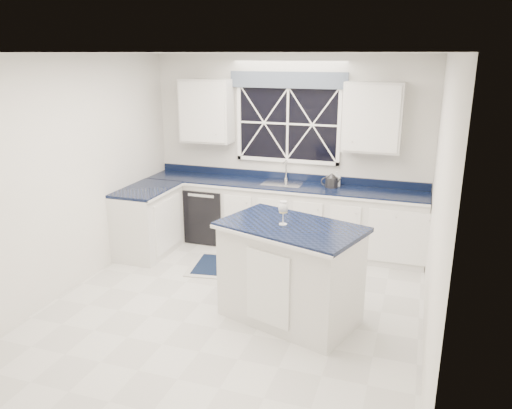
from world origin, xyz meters
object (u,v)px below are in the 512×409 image
(dishwasher, at_px, (211,212))
(soap_bottle, at_px, (337,179))
(kettle, at_px, (331,181))
(wine_glass, at_px, (283,209))
(island, at_px, (290,272))
(faucet, at_px, (286,170))

(dishwasher, bearing_deg, soap_bottle, 4.53)
(kettle, height_order, wine_glass, wine_glass)
(dishwasher, relative_size, island, 0.51)
(island, bearing_deg, wine_glass, -153.29)
(kettle, xyz_separation_m, wine_glass, (-0.13, -2.01, 0.18))
(dishwasher, height_order, faucet, faucet)
(kettle, bearing_deg, island, -112.11)
(faucet, xyz_separation_m, island, (0.64, -2.14, -0.57))
(wine_glass, height_order, soap_bottle, wine_glass)
(wine_glass, distance_m, soap_bottle, 2.12)
(wine_glass, relative_size, soap_bottle, 1.20)
(kettle, bearing_deg, soap_bottle, 40.10)
(wine_glass, xyz_separation_m, soap_bottle, (0.18, 2.11, -0.17))
(dishwasher, xyz_separation_m, wine_glass, (1.66, -1.96, 0.80))
(faucet, bearing_deg, dishwasher, -169.98)
(wine_glass, bearing_deg, dishwasher, 130.28)
(dishwasher, relative_size, wine_glass, 3.37)
(island, xyz_separation_m, kettle, (0.04, 1.99, 0.51))
(wine_glass, bearing_deg, island, 8.53)
(island, height_order, kettle, kettle)
(wine_glass, bearing_deg, kettle, 86.41)
(island, distance_m, soap_bottle, 2.16)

